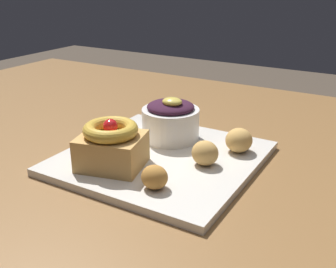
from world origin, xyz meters
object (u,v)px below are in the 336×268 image
Objects in this scene: cake_slice at (111,145)px; fritter_middle at (239,140)px; berry_ramekin at (170,121)px; front_plate at (162,158)px; fritter_front at (205,153)px; fritter_back at (155,177)px.

cake_slice reaches higher than fritter_middle.
berry_ramekin is at bearing -174.80° from fritter_middle.
fritter_middle is at bearing 45.74° from cake_slice.
front_plate is 7.05× the size of fritter_front.
front_plate is at bearing -178.21° from fritter_front.
berry_ramekin is 2.67× the size of fritter_back.
fritter_front is 0.91× the size of fritter_middle.
berry_ramekin is (0.02, 0.13, 0.00)m from cake_slice.
fritter_front reaches higher than front_plate.
fritter_middle reaches higher than fritter_front.
fritter_front reaches higher than fritter_back.
berry_ramekin reaches higher than fritter_front.
front_plate is 7.84× the size of fritter_back.
berry_ramekin reaches higher than fritter_middle.
fritter_middle is (0.14, 0.14, -0.01)m from cake_slice.
berry_ramekin is 0.17m from fritter_back.
fritter_middle is 1.22× the size of fritter_back.
cake_slice is 2.63× the size of fritter_front.
front_plate is 0.11m from fritter_back.
berry_ramekin is (-0.02, 0.06, 0.04)m from front_plate.
fritter_back is at bearing -15.17° from cake_slice.
fritter_middle reaches higher than front_plate.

